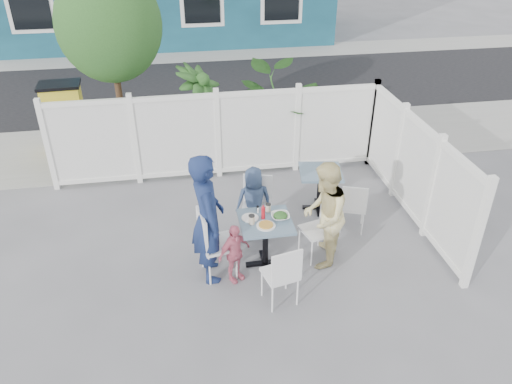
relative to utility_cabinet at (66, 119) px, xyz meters
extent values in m
plane|color=slate|center=(2.78, -4.00, -0.67)|extent=(80.00, 80.00, 0.00)
cube|color=gray|center=(2.78, -0.20, -0.67)|extent=(24.00, 2.60, 0.01)
cube|color=black|center=(2.78, 3.50, -0.67)|extent=(24.00, 5.00, 0.01)
cube|color=gray|center=(2.78, 6.60, -0.67)|extent=(24.00, 1.60, 0.01)
cube|color=black|center=(-0.22, 7.02, 0.93)|extent=(1.20, 0.04, 1.40)
cube|color=black|center=(3.78, 7.02, 0.93)|extent=(1.20, 0.04, 1.40)
cube|color=white|center=(2.88, -1.60, 0.15)|extent=(5.80, 0.04, 1.40)
cube|color=white|center=(2.88, -1.60, 0.89)|extent=(5.86, 0.08, 0.08)
cube|color=white|center=(2.88, -1.60, -0.61)|extent=(5.86, 0.08, 0.12)
cube|color=white|center=(5.78, -3.40, 0.15)|extent=(0.04, 3.60, 1.40)
cube|color=white|center=(5.78, -3.40, 0.89)|extent=(0.08, 3.66, 0.08)
cube|color=white|center=(5.78, -3.40, -0.61)|extent=(0.08, 3.66, 0.12)
cylinder|color=#382316|center=(1.18, -0.70, 0.53)|extent=(0.12, 0.12, 2.40)
ellipsoid|color=#254D1D|center=(1.18, -0.70, 1.93)|extent=(1.80, 1.62, 1.98)
cube|color=gold|center=(0.00, 0.00, 0.00)|extent=(0.75, 0.56, 1.34)
imported|color=#254D1D|center=(2.61, -0.90, 0.26)|extent=(1.41, 1.41, 1.86)
imported|color=#254D1D|center=(4.16, -1.00, 0.23)|extent=(1.96, 1.81, 1.80)
cube|color=#435C79|center=(3.24, -4.30, 0.05)|extent=(0.70, 0.70, 0.04)
cylinder|color=black|center=(3.24, -4.30, -0.31)|extent=(0.08, 0.08, 0.68)
cube|color=black|center=(3.24, -4.30, -0.65)|extent=(0.55, 0.08, 0.04)
cube|color=black|center=(3.24, -4.30, -0.65)|extent=(0.08, 0.55, 0.04)
cube|color=#435C79|center=(4.38, -3.01, 0.01)|extent=(0.77, 0.77, 0.04)
cylinder|color=black|center=(4.38, -3.01, -0.33)|extent=(0.08, 0.08, 0.65)
cube|color=black|center=(4.38, -3.01, -0.65)|extent=(0.53, 0.16, 0.04)
cube|color=black|center=(4.38, -3.01, -0.65)|extent=(0.16, 0.53, 0.04)
cube|color=white|center=(2.59, -4.37, -0.18)|extent=(0.51, 0.53, 0.04)
cube|color=white|center=(2.38, -4.41, 0.09)|extent=(0.11, 0.46, 0.49)
cylinder|color=white|center=(2.74, -4.15, -0.43)|extent=(0.03, 0.03, 0.49)
cylinder|color=white|center=(2.81, -4.53, -0.43)|extent=(0.03, 0.03, 0.49)
cylinder|color=white|center=(2.37, -4.21, -0.43)|extent=(0.03, 0.03, 0.49)
cylinder|color=white|center=(2.44, -4.60, -0.43)|extent=(0.03, 0.03, 0.49)
cube|color=white|center=(3.99, -4.22, -0.23)|extent=(0.48, 0.50, 0.04)
cube|color=white|center=(4.17, -4.17, 0.01)|extent=(0.14, 0.40, 0.44)
cylinder|color=white|center=(3.88, -4.43, -0.45)|extent=(0.02, 0.02, 0.44)
cylinder|color=white|center=(3.78, -4.09, -0.45)|extent=(0.02, 0.02, 0.44)
cylinder|color=white|center=(4.20, -4.35, -0.45)|extent=(0.02, 0.02, 0.44)
cylinder|color=white|center=(4.10, -4.01, -0.45)|extent=(0.02, 0.02, 0.44)
cube|color=white|center=(3.23, -3.59, -0.21)|extent=(0.53, 0.52, 0.04)
cube|color=white|center=(3.29, -3.41, 0.05)|extent=(0.43, 0.15, 0.46)
cylinder|color=white|center=(3.36, -3.82, -0.44)|extent=(0.02, 0.02, 0.46)
cylinder|color=white|center=(3.01, -3.71, -0.44)|extent=(0.02, 0.02, 0.46)
cylinder|color=white|center=(3.46, -3.48, -0.44)|extent=(0.02, 0.02, 0.46)
cylinder|color=white|center=(3.10, -3.37, -0.44)|extent=(0.02, 0.02, 0.46)
cube|color=white|center=(3.29, -5.05, -0.24)|extent=(0.48, 0.47, 0.04)
cube|color=white|center=(3.33, -5.22, 0.00)|extent=(0.40, 0.12, 0.43)
cylinder|color=white|center=(3.08, -4.93, -0.45)|extent=(0.02, 0.02, 0.43)
cylinder|color=white|center=(3.42, -4.85, -0.45)|extent=(0.02, 0.02, 0.43)
cylinder|color=white|center=(3.16, -5.25, -0.45)|extent=(0.02, 0.02, 0.43)
cylinder|color=white|center=(3.49, -5.17, -0.45)|extent=(0.02, 0.02, 0.43)
cube|color=white|center=(4.73, -3.65, -0.26)|extent=(0.48, 0.47, 0.04)
cube|color=white|center=(4.67, -3.82, -0.04)|extent=(0.37, 0.15, 0.41)
cylinder|color=white|center=(4.63, -3.45, -0.47)|extent=(0.02, 0.02, 0.41)
cylinder|color=white|center=(4.93, -3.56, -0.47)|extent=(0.02, 0.02, 0.41)
cylinder|color=white|center=(4.52, -3.74, -0.47)|extent=(0.02, 0.02, 0.41)
cylinder|color=white|center=(4.83, -3.85, -0.47)|extent=(0.02, 0.02, 0.41)
imported|color=navy|center=(2.46, -4.37, 0.24)|extent=(0.50, 0.70, 1.82)
imported|color=gold|center=(4.04, -4.36, 0.10)|extent=(0.84, 0.92, 1.55)
imported|color=navy|center=(3.22, -3.49, -0.12)|extent=(0.55, 0.37, 1.11)
imported|color=#DC6C86|center=(2.78, -4.54, -0.24)|extent=(0.55, 0.45, 0.87)
cylinder|color=white|center=(3.22, -4.43, 0.08)|extent=(0.26, 0.26, 0.02)
cylinder|color=white|center=(3.05, -4.21, 0.08)|extent=(0.23, 0.23, 0.02)
imported|color=white|center=(3.45, -4.28, 0.10)|extent=(0.25, 0.25, 0.06)
cylinder|color=beige|center=(3.05, -4.34, 0.13)|extent=(0.08, 0.08, 0.12)
cylinder|color=beige|center=(3.32, -4.08, 0.13)|extent=(0.07, 0.07, 0.11)
cylinder|color=red|center=(3.22, -4.24, 0.16)|extent=(0.05, 0.05, 0.17)
cylinder|color=white|center=(3.18, -4.09, 0.10)|extent=(0.03, 0.03, 0.07)
cylinder|color=black|center=(3.18, -4.04, 0.11)|extent=(0.03, 0.03, 0.07)
camera|label=1|loc=(2.19, -9.75, 3.84)|focal=35.00mm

